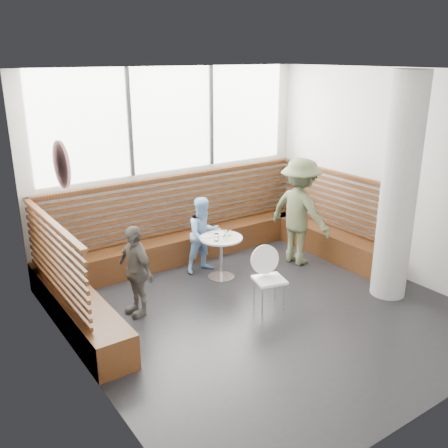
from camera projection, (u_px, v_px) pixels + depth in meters
room at (268, 200)px, 6.39m from camera, size 5.00×5.00×3.20m
booth at (197, 246)px, 8.15m from camera, size 5.00×2.50×1.44m
concrete_column at (399, 189)px, 6.92m from camera, size 0.50×0.50×3.20m
wall_art at (61, 165)px, 5.15m from camera, size 0.03×0.50×0.50m
cafe_table at (221, 249)px, 7.79m from camera, size 0.67×0.67×0.69m
cafe_chair at (266, 273)px, 6.90m from camera, size 0.42×0.41×0.87m
adult_man at (300, 212)px, 8.27m from camera, size 0.84×1.25×1.80m
child_back at (204, 235)px, 8.01m from camera, size 0.62×0.49×1.25m
child_left at (135, 270)px, 6.68m from camera, size 0.40×0.78×1.27m
plate_near at (207, 236)px, 7.75m from camera, size 0.20×0.20×0.01m
plate_far at (219, 234)px, 7.83m from camera, size 0.20×0.20×0.01m
glass_left at (216, 237)px, 7.56m from camera, size 0.07×0.07×0.12m
glass_mid at (226, 235)px, 7.65m from camera, size 0.07×0.07×0.11m
glass_right at (229, 232)px, 7.80m from camera, size 0.06×0.06×0.10m
menu_card at (230, 239)px, 7.66m from camera, size 0.21×0.15×0.00m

